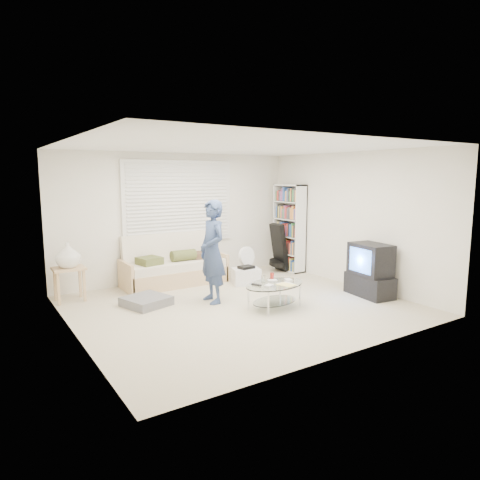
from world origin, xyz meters
TOP-DOWN VIEW (x-y plane):
  - ground at (0.00, 0.00)m, footprint 5.00×5.00m
  - room_shell at (0.00, 0.48)m, footprint 5.02×4.52m
  - window_blinds at (0.00, 2.20)m, footprint 2.32×0.08m
  - futon_sofa at (-0.30, 1.87)m, footprint 1.97×0.79m
  - grey_floor_pillow at (-1.25, 0.84)m, footprint 0.79×0.79m
  - side_table at (-2.22, 1.77)m, footprint 0.50×0.40m
  - bookshelf at (2.32, 1.62)m, footprint 0.30×0.79m
  - guitar_case at (2.06, 1.63)m, footprint 0.37×0.38m
  - floor_fan at (1.09, 1.47)m, footprint 0.41×0.27m
  - storage_bin at (0.85, 1.10)m, footprint 0.60×0.50m
  - tv_unit at (2.20, -0.73)m, footprint 0.56×0.89m
  - coffee_table at (0.39, -0.39)m, footprint 1.16×0.85m
  - standing_person at (-0.25, 0.44)m, footprint 0.43×0.63m

SIDE VIEW (x-z plane):
  - ground at x=0.00m, z-range 0.00..0.00m
  - grey_floor_pillow at x=-1.25m, z-range 0.00..0.14m
  - storage_bin at x=0.85m, z-range -0.02..0.34m
  - futon_sofa at x=-0.30m, z-range -0.17..0.80m
  - coffee_table at x=0.39m, z-range 0.06..0.58m
  - floor_fan at x=1.09m, z-range 0.05..0.72m
  - tv_unit at x=2.20m, z-range -0.01..0.90m
  - guitar_case at x=2.06m, z-range -0.06..0.97m
  - side_table at x=-2.22m, z-range 0.24..1.23m
  - standing_person at x=-0.25m, z-range 0.00..1.68m
  - bookshelf at x=2.32m, z-range 0.00..1.88m
  - window_blinds at x=0.00m, z-range 0.74..2.36m
  - room_shell at x=0.00m, z-range 0.37..2.88m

